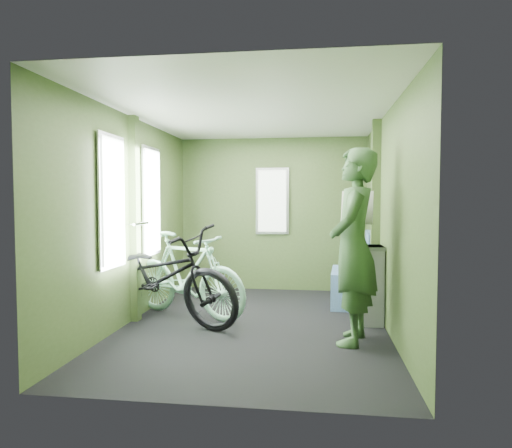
{
  "coord_description": "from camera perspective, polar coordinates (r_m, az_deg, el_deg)",
  "views": [
    {
      "loc": [
        0.66,
        -4.89,
        1.36
      ],
      "look_at": [
        0.0,
        0.1,
        1.1
      ],
      "focal_mm": 32.0,
      "sensor_mm": 36.0,
      "label": 1
    }
  ],
  "objects": [
    {
      "name": "bicycle_mint",
      "position": [
        5.5,
        -8.67,
        -11.39
      ],
      "size": [
        1.73,
        1.16,
        1.02
      ],
      "primitive_type": "imported",
      "rotation": [
        0.0,
        -0.05,
        1.14
      ],
      "color": "#99DFBB",
      "rests_on": "ground"
    },
    {
      "name": "waste_box",
      "position": [
        5.23,
        14.12,
        -7.37
      ],
      "size": [
        0.25,
        0.36,
        0.86
      ],
      "primitive_type": "cube",
      "color": "gray",
      "rests_on": "ground"
    },
    {
      "name": "room",
      "position": [
        4.98,
        -0.52,
        3.83
      ],
      "size": [
        4.0,
        4.02,
        2.31
      ],
      "color": "black",
      "rests_on": "ground"
    },
    {
      "name": "passenger",
      "position": [
        4.42,
        12.09,
        -2.7
      ],
      "size": [
        0.56,
        0.76,
        1.86
      ],
      "rotation": [
        0.0,
        0.0,
        -1.76
      ],
      "color": "#34562E",
      "rests_on": "ground"
    },
    {
      "name": "bench_seat",
      "position": [
        6.13,
        12.06,
        -7.23
      ],
      "size": [
        0.56,
        0.93,
        0.95
      ],
      "rotation": [
        0.0,
        0.0,
        -0.07
      ],
      "color": "#334A6C",
      "rests_on": "ground"
    },
    {
      "name": "bicycle_black",
      "position": [
        5.26,
        -11.85,
        -12.09
      ],
      "size": [
        2.22,
        1.63,
        1.19
      ],
      "primitive_type": "imported",
      "rotation": [
        0.0,
        -0.2,
        1.16
      ],
      "color": "black",
      "rests_on": "ground"
    }
  ]
}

